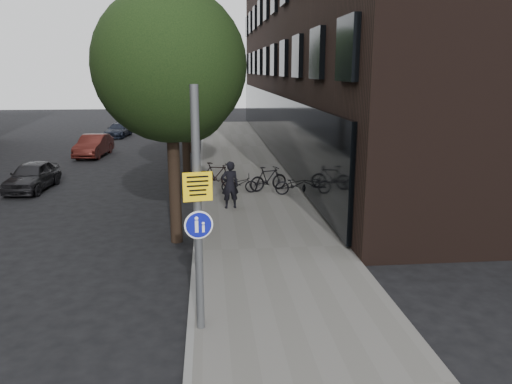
{
  "coord_description": "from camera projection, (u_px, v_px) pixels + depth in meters",
  "views": [
    {
      "loc": [
        -1.56,
        -10.3,
        5.16
      ],
      "look_at": [
        -0.32,
        2.56,
        2.0
      ],
      "focal_mm": 35.0,
      "sensor_mm": 36.0,
      "label": 1
    }
  ],
  "objects": [
    {
      "name": "parked_car_far",
      "position": [
        118.0,
        130.0,
        39.51
      ],
      "size": [
        1.95,
        3.87,
        1.08
      ],
      "primitive_type": "imported",
      "rotation": [
        0.0,
        0.0,
        -0.12
      ],
      "color": "black",
      "rests_on": "ground"
    },
    {
      "name": "parked_bike_curb_far",
      "position": [
        216.0,
        175.0,
        21.96
      ],
      "size": [
        1.91,
        1.03,
        1.11
      ],
      "primitive_type": "imported",
      "rotation": [
        0.0,
        0.0,
        1.28
      ],
      "color": "black",
      "rests_on": "sidewalk"
    },
    {
      "name": "street_tree_far",
      "position": [
        191.0,
        71.0,
        31.29
      ],
      "size": [
        5.0,
        5.0,
        7.8
      ],
      "color": "black",
      "rests_on": "ground"
    },
    {
      "name": "pedestrian",
      "position": [
        230.0,
        185.0,
        18.56
      ],
      "size": [
        0.71,
        0.52,
        1.78
      ],
      "primitive_type": "imported",
      "rotation": [
        0.0,
        0.0,
        3.3
      ],
      "color": "black",
      "rests_on": "sidewalk"
    },
    {
      "name": "parked_bike_facade_far",
      "position": [
        268.0,
        179.0,
        21.34
      ],
      "size": [
        1.82,
        1.11,
        1.06
      ],
      "primitive_type": "imported",
      "rotation": [
        0.0,
        0.0,
        1.95
      ],
      "color": "black",
      "rests_on": "sidewalk"
    },
    {
      "name": "street_tree_near",
      "position": [
        173.0,
        72.0,
        14.37
      ],
      "size": [
        4.4,
        4.4,
        7.5
      ],
      "color": "black",
      "rests_on": "ground"
    },
    {
      "name": "signpost",
      "position": [
        198.0,
        212.0,
        9.49
      ],
      "size": [
        0.55,
        0.16,
        4.8
      ],
      "rotation": [
        0.0,
        0.0,
        0.17
      ],
      "color": "#595B5E",
      "rests_on": "sidewalk"
    },
    {
      "name": "parked_bike_facade_near",
      "position": [
        296.0,
        184.0,
        20.62
      ],
      "size": [
        1.76,
        0.8,
        0.89
      ],
      "primitive_type": "imported",
      "rotation": [
        0.0,
        0.0,
        1.44
      ],
      "color": "black",
      "rests_on": "sidewalk"
    },
    {
      "name": "parked_car_mid",
      "position": [
        94.0,
        146.0,
        30.55
      ],
      "size": [
        1.8,
        4.14,
        1.32
      ],
      "primitive_type": "imported",
      "rotation": [
        0.0,
        0.0,
        -0.1
      ],
      "color": "#4C1A15",
      "rests_on": "ground"
    },
    {
      "name": "ground",
      "position": [
        281.0,
        304.0,
        11.33
      ],
      "size": [
        120.0,
        120.0,
        0.0
      ],
      "primitive_type": "plane",
      "color": "black",
      "rests_on": "ground"
    },
    {
      "name": "sidewalk",
      "position": [
        253.0,
        195.0,
        21.01
      ],
      "size": [
        4.5,
        60.0,
        0.12
      ],
      "primitive_type": "cube",
      "color": "#625F5A",
      "rests_on": "ground"
    },
    {
      "name": "parked_car_near",
      "position": [
        32.0,
        176.0,
        21.98
      ],
      "size": [
        1.77,
        3.81,
        1.26
      ],
      "primitive_type": "imported",
      "rotation": [
        0.0,
        0.0,
        -0.08
      ],
      "color": "black",
      "rests_on": "ground"
    },
    {
      "name": "parked_bike_curb_near",
      "position": [
        239.0,
        183.0,
        21.03
      ],
      "size": [
        1.55,
        0.63,
        0.79
      ],
      "primitive_type": "imported",
      "rotation": [
        0.0,
        0.0,
        1.5
      ],
      "color": "black",
      "rests_on": "sidewalk"
    },
    {
      "name": "curb_edge",
      "position": [
        199.0,
        196.0,
        20.8
      ],
      "size": [
        0.15,
        60.0,
        0.13
      ],
      "primitive_type": "cube",
      "color": "slate",
      "rests_on": "ground"
    },
    {
      "name": "building_right_dark_brick",
      "position": [
        366.0,
        7.0,
        31.25
      ],
      "size": [
        12.0,
        40.0,
        18.0
      ],
      "primitive_type": "cube",
      "color": "black",
      "rests_on": "ground"
    },
    {
      "name": "street_tree_mid",
      "position": [
        185.0,
        71.0,
        22.59
      ],
      "size": [
        5.0,
        5.0,
        7.8
      ],
      "color": "black",
      "rests_on": "ground"
    }
  ]
}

